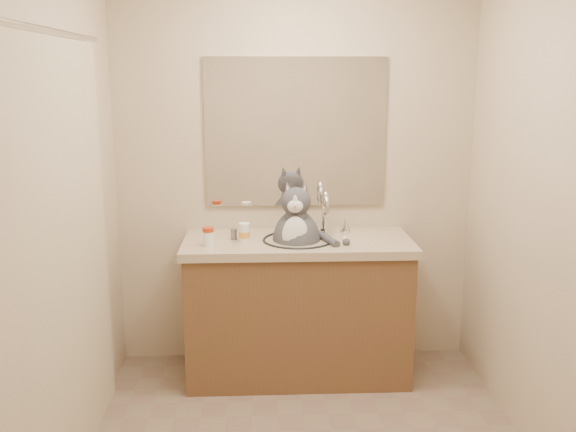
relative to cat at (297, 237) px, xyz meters
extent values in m
cube|color=#CAB295|center=(0.01, 0.31, 0.33)|extent=(2.20, 0.01, 2.40)
cube|color=#CAB295|center=(0.01, -2.20, 0.33)|extent=(2.20, 0.01, 2.40)
cube|color=#CAB295|center=(-1.10, -0.94, 0.33)|extent=(0.01, 2.50, 2.40)
cube|color=#CAB295|center=(1.11, -0.94, 0.33)|extent=(0.01, 2.50, 2.40)
cube|color=brown|center=(0.01, 0.02, -0.47)|extent=(1.30, 0.55, 0.80)
cube|color=tan|center=(0.01, 0.02, -0.05)|extent=(1.34, 0.59, 0.05)
torus|color=black|center=(0.01, 0.00, -0.02)|extent=(0.42, 0.42, 0.02)
ellipsoid|color=white|center=(0.01, 0.00, -0.10)|extent=(0.40, 0.40, 0.15)
cylinder|color=silver|center=(0.18, 0.17, 0.08)|extent=(0.03, 0.03, 0.18)
torus|color=silver|center=(0.18, 0.11, 0.17)|extent=(0.03, 0.16, 0.16)
cone|color=silver|center=(0.31, 0.17, 0.03)|extent=(0.06, 0.06, 0.08)
cube|color=white|center=(0.01, 0.29, 0.58)|extent=(1.10, 0.02, 0.90)
cube|color=beige|center=(-1.04, -0.84, 0.13)|extent=(0.01, 1.20, 1.90)
cylinder|color=silver|center=(-1.04, -0.84, 1.10)|extent=(0.02, 1.30, 0.02)
ellipsoid|color=#434347|center=(0.00, 0.01, -0.04)|extent=(0.32, 0.34, 0.38)
ellipsoid|color=silver|center=(-0.01, -0.09, 0.02)|extent=(0.16, 0.10, 0.24)
ellipsoid|color=#434347|center=(-0.01, -0.03, 0.22)|extent=(0.19, 0.17, 0.16)
ellipsoid|color=silver|center=(-0.01, -0.10, 0.20)|extent=(0.09, 0.06, 0.07)
sphere|color=#D88C8C|center=(-0.02, -0.12, 0.21)|extent=(0.02, 0.02, 0.02)
cone|color=#434347|center=(-0.05, -0.01, 0.29)|extent=(0.08, 0.07, 0.08)
cone|color=#434347|center=(0.04, -0.02, 0.29)|extent=(0.08, 0.07, 0.08)
cylinder|color=#434347|center=(0.18, -0.05, 0.00)|extent=(0.12, 0.25, 0.04)
cylinder|color=white|center=(-0.50, -0.11, 0.02)|extent=(0.06, 0.06, 0.08)
cylinder|color=#A93112|center=(-0.50, -0.11, 0.08)|extent=(0.07, 0.07, 0.02)
cylinder|color=white|center=(-0.30, -0.03, 0.02)|extent=(0.08, 0.08, 0.09)
cylinder|color=orange|center=(-0.30, -0.03, 0.02)|extent=(0.08, 0.08, 0.04)
cylinder|color=white|center=(-0.30, -0.03, 0.08)|extent=(0.08, 0.08, 0.02)
cylinder|color=slate|center=(-0.37, 0.04, 0.01)|extent=(0.05, 0.05, 0.06)
camera|label=1|loc=(-0.21, -3.61, 0.93)|focal=40.00mm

